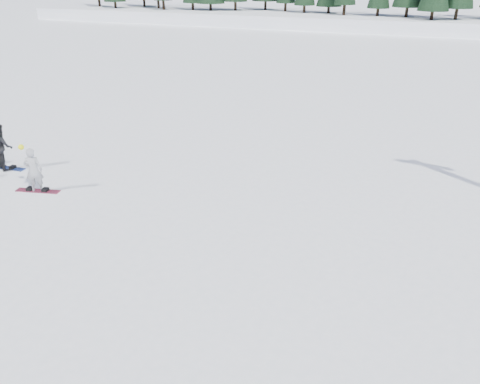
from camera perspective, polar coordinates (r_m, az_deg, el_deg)
name	(u,v)px	position (r m, az deg, el deg)	size (l,w,h in m)	color
ground	(39,209)	(15.91, -23.25, -1.91)	(420.00, 420.00, 0.00)	white
alpine_backdrop	(375,27)	(201.18, 16.15, 18.71)	(412.50, 227.00, 53.20)	white
snowboarder_woman	(33,170)	(16.89, -23.88, 2.49)	(0.67, 0.59, 1.69)	#AAABB0
snowboarder_man	(2,146)	(19.41, -27.04, 4.96)	(0.84, 0.65, 1.73)	black
snowboard_woman	(38,191)	(17.18, -23.42, 0.13)	(1.50, 0.28, 0.03)	maroon
snowboard_man	(7,168)	(19.69, -26.55, 2.66)	(1.50, 0.28, 0.03)	navy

